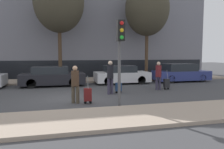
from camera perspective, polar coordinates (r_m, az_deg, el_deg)
ground_plane at (r=10.81m, az=-10.53°, el=-6.17°), size 80.00×80.00×0.00m
sidewalk_near at (r=7.16m, az=-8.59°, el=-11.58°), size 28.00×2.50×0.12m
sidewalk_far at (r=17.71m, az=-11.97°, el=-1.55°), size 28.00×3.00×0.12m
building_facade at (r=21.60m, az=-12.61°, el=12.11°), size 28.00×3.37×9.51m
parked_car_1 at (r=15.31m, az=-15.32°, el=-0.56°), size 4.21×1.88×1.31m
parked_car_2 at (r=16.04m, az=2.43°, el=-0.11°), size 3.93×1.87×1.31m
parked_car_3 at (r=18.00m, az=17.48°, el=0.35°), size 4.28×1.82×1.41m
pedestrian_left at (r=9.59m, az=-9.59°, el=-1.99°), size 0.34×0.34×1.64m
trolley_left at (r=9.53m, az=-6.36°, el=-5.25°), size 0.34×0.29×1.21m
pedestrian_center at (r=11.61m, az=-0.46°, el=-0.16°), size 0.34×0.34×1.80m
trolley_center at (r=12.01m, az=1.70°, el=-3.27°), size 0.34×0.29×1.11m
pedestrian_right at (r=13.35m, az=12.03°, el=0.14°), size 0.35×0.34×1.69m
trolley_right at (r=13.66m, az=14.06°, el=-2.23°), size 0.34×0.29×1.19m
traffic_light at (r=8.56m, az=2.14°, el=7.50°), size 0.28×0.47×3.44m
parked_bicycle at (r=18.05m, az=-14.48°, el=-0.10°), size 1.77×0.06×0.96m
bare_tree_near_crossing at (r=17.87m, az=-13.70°, el=17.95°), size 3.82×3.82×8.33m
bare_tree_down_street at (r=19.63m, az=9.17°, el=16.54°), size 3.75×3.75×8.17m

